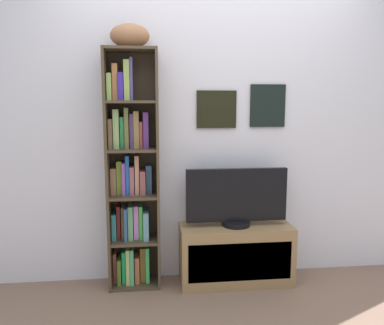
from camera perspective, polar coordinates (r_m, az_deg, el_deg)
back_wall at (r=3.12m, az=2.68°, el=5.61°), size 4.80×0.08×2.52m
bookshelf at (r=3.01m, az=-9.06°, el=-2.29°), size 0.40×0.26×1.83m
football at (r=2.96m, az=-9.25°, el=18.14°), size 0.30×0.19×0.17m
tv_stand at (r=3.18m, az=6.51°, el=-13.38°), size 0.89×0.34×0.47m
television at (r=3.04m, az=6.65°, el=-5.22°), size 0.80×0.22×0.46m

